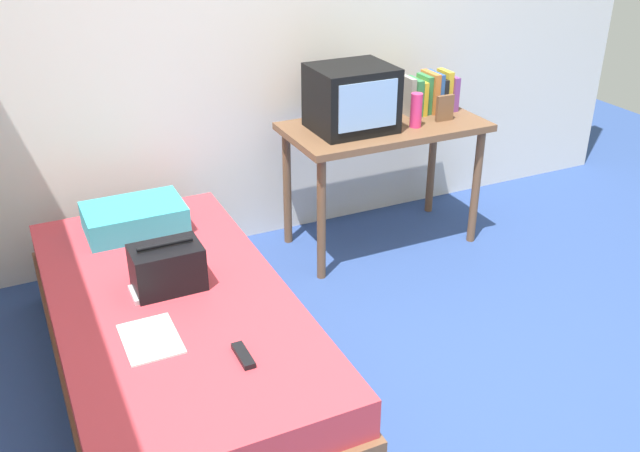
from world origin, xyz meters
TOP-DOWN VIEW (x-y plane):
  - ground_plane at (0.00, 0.00)m, footprint 8.00×8.00m
  - wall_back at (0.00, 2.00)m, footprint 5.20×0.10m
  - bed at (-0.99, 0.75)m, footprint 1.00×2.00m
  - desk at (0.50, 1.54)m, footprint 1.16×0.60m
  - tv at (0.28, 1.54)m, footprint 0.44×0.39m
  - water_bottle at (0.64, 1.41)m, footprint 0.07×0.07m
  - book_row at (0.86, 1.62)m, footprint 0.33×0.17m
  - picture_frame at (0.85, 1.43)m, footprint 0.11×0.02m
  - pillow at (-0.99, 1.44)m, footprint 0.49×0.33m
  - handbag at (-0.98, 0.82)m, footprint 0.30×0.20m
  - magazine at (-1.15, 0.47)m, footprint 0.21×0.29m
  - remote_dark at (-0.86, 0.21)m, footprint 0.04×0.16m
  - remote_silver at (-1.13, 0.81)m, footprint 0.04×0.14m

SIDE VIEW (x-z plane):
  - ground_plane at x=0.00m, z-range 0.00..0.00m
  - bed at x=-0.99m, z-range 0.00..0.45m
  - magazine at x=-1.15m, z-range 0.46..0.46m
  - remote_dark at x=-0.86m, z-range 0.46..0.48m
  - remote_silver at x=-1.13m, z-range 0.46..0.48m
  - pillow at x=-0.99m, z-range 0.46..0.59m
  - handbag at x=-0.98m, z-range 0.44..0.67m
  - desk at x=0.50m, z-range 0.28..1.05m
  - picture_frame at x=0.85m, z-range 0.77..0.92m
  - water_bottle at x=0.64m, z-range 0.77..0.97m
  - book_row at x=0.86m, z-range 0.76..1.00m
  - tv at x=0.28m, z-range 0.77..1.13m
  - wall_back at x=0.00m, z-range 0.00..2.60m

